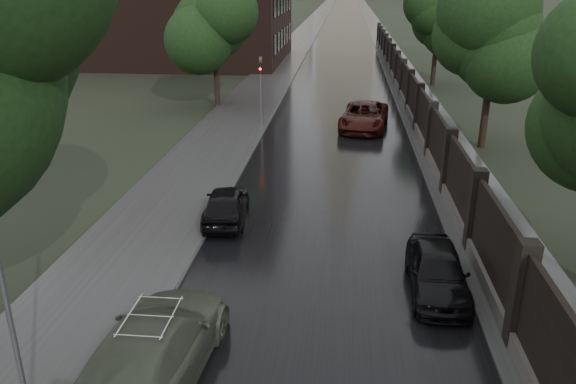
{
  "coord_description": "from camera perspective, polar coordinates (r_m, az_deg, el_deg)",
  "views": [
    {
      "loc": [
        0.43,
        -6.54,
        8.08
      ],
      "look_at": [
        -1.3,
        10.63,
        1.5
      ],
      "focal_mm": 35.0,
      "sensor_mm": 36.0,
      "label": 1
    }
  ],
  "objects": [
    {
      "name": "road",
      "position": [
        196.7,
        5.94,
        18.43
      ],
      "size": [
        8.0,
        420.0,
        0.02
      ],
      "primitive_type": "cube",
      "color": "black",
      "rests_on": "ground"
    },
    {
      "name": "car_right_far",
      "position": [
        32.5,
        7.75,
        7.64
      ],
      "size": [
        3.14,
        5.62,
        1.49
      ],
      "primitive_type": "imported",
      "rotation": [
        0.0,
        0.0,
        -0.13
      ],
      "color": "black",
      "rests_on": "ground"
    },
    {
      "name": "lamp_post",
      "position": [
        11.31,
        -26.66,
        -10.18
      ],
      "size": [
        0.25,
        0.12,
        5.11
      ],
      "color": "#59595E",
      "rests_on": "ground"
    },
    {
      "name": "tree_right_b",
      "position": [
        29.57,
        20.15,
        13.57
      ],
      "size": [
        4.08,
        4.08,
        7.01
      ],
      "color": "black",
      "rests_on": "ground"
    },
    {
      "name": "sidewalk_left",
      "position": [
        196.8,
        4.1,
        18.5
      ],
      "size": [
        4.0,
        420.0,
        0.16
      ],
      "primitive_type": "cube",
      "color": "#2D2D2D",
      "rests_on": "ground"
    },
    {
      "name": "hatchback_left",
      "position": [
        19.94,
        -6.33,
        -1.23
      ],
      "size": [
        1.77,
        3.75,
        1.24
      ],
      "primitive_type": "imported",
      "rotation": [
        0.0,
        0.0,
        3.23
      ],
      "color": "black",
      "rests_on": "ground"
    },
    {
      "name": "volga_sedan",
      "position": [
        12.6,
        -13.49,
        -15.26
      ],
      "size": [
        2.54,
        5.48,
        1.55
      ],
      "primitive_type": "imported",
      "rotation": [
        0.0,
        0.0,
        3.07
      ],
      "color": "#484F3F",
      "rests_on": "ground"
    },
    {
      "name": "tree_left_far",
      "position": [
        37.6,
        -7.51,
        16.38
      ],
      "size": [
        4.25,
        4.25,
        7.39
      ],
      "color": "black",
      "rests_on": "ground"
    },
    {
      "name": "car_right_near",
      "position": [
        15.91,
        14.94,
        -7.76
      ],
      "size": [
        1.57,
        3.82,
        1.29
      ],
      "primitive_type": "imported",
      "rotation": [
        0.0,
        0.0,
        -0.01
      ],
      "color": "black",
      "rests_on": "ground"
    },
    {
      "name": "fence_right",
      "position": [
        39.42,
        11.93,
        10.1
      ],
      "size": [
        0.45,
        75.72,
        2.7
      ],
      "color": "#383533",
      "rests_on": "ground"
    },
    {
      "name": "traffic_light",
      "position": [
        32.39,
        -2.77,
        10.75
      ],
      "size": [
        0.16,
        0.32,
        4.0
      ],
      "color": "#59595E",
      "rests_on": "ground"
    },
    {
      "name": "verge_right",
      "position": [
        196.77,
        7.63,
        18.37
      ],
      "size": [
        3.0,
        420.0,
        0.08
      ],
      "primitive_type": "cube",
      "color": "#2D2D2D",
      "rests_on": "ground"
    },
    {
      "name": "tree_right_c",
      "position": [
        47.17,
        15.0,
        16.41
      ],
      "size": [
        4.08,
        4.08,
        7.01
      ],
      "color": "black",
      "rests_on": "ground"
    }
  ]
}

